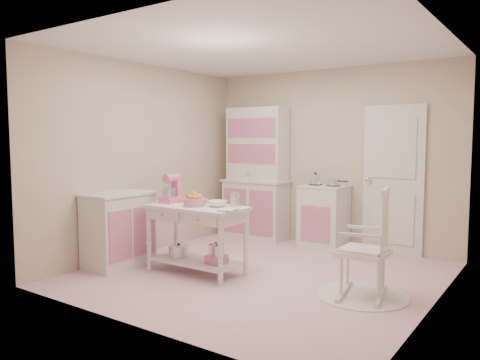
% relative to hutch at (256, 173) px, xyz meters
% --- Properties ---
extents(room_shell, '(3.84, 3.84, 2.62)m').
position_rel_hutch_xyz_m(room_shell, '(1.15, -1.66, 0.61)').
color(room_shell, pink).
rests_on(room_shell, ground).
extents(door, '(0.82, 0.05, 2.04)m').
position_rel_hutch_xyz_m(door, '(2.10, 0.21, -0.02)').
color(door, white).
rests_on(door, ground).
extents(hutch, '(1.06, 0.50, 2.08)m').
position_rel_hutch_xyz_m(hutch, '(0.00, 0.00, 0.00)').
color(hutch, white).
rests_on(hutch, ground).
extents(stove, '(0.62, 0.57, 0.92)m').
position_rel_hutch_xyz_m(stove, '(1.20, -0.05, -0.58)').
color(stove, white).
rests_on(stove, ground).
extents(base_cabinet, '(0.54, 0.84, 0.92)m').
position_rel_hutch_xyz_m(base_cabinet, '(-0.48, -2.38, -0.58)').
color(base_cabinet, white).
rests_on(base_cabinet, ground).
extents(lace_rug, '(0.92, 0.92, 0.01)m').
position_rel_hutch_xyz_m(lace_rug, '(2.39, -1.73, -1.03)').
color(lace_rug, white).
rests_on(lace_rug, ground).
extents(rocking_chair, '(0.61, 0.80, 1.10)m').
position_rel_hutch_xyz_m(rocking_chair, '(2.39, -1.73, -0.49)').
color(rocking_chair, white).
rests_on(rocking_chair, ground).
extents(work_table, '(1.20, 0.60, 0.80)m').
position_rel_hutch_xyz_m(work_table, '(0.49, -2.04, -0.64)').
color(work_table, white).
rests_on(work_table, ground).
extents(stand_mixer, '(0.21, 0.29, 0.34)m').
position_rel_hutch_xyz_m(stand_mixer, '(0.07, -2.02, -0.07)').
color(stand_mixer, '#E25F91').
rests_on(stand_mixer, work_table).
extents(cookie_tray, '(0.34, 0.24, 0.02)m').
position_rel_hutch_xyz_m(cookie_tray, '(0.34, -1.86, -0.23)').
color(cookie_tray, silver).
rests_on(cookie_tray, work_table).
extents(bread_basket, '(0.25, 0.25, 0.09)m').
position_rel_hutch_xyz_m(bread_basket, '(0.51, -2.09, -0.19)').
color(bread_basket, '#C37091').
rests_on(bread_basket, work_table).
extents(mixing_bowl, '(0.22, 0.22, 0.07)m').
position_rel_hutch_xyz_m(mixing_bowl, '(0.75, -1.96, -0.20)').
color(mixing_bowl, white).
rests_on(mixing_bowl, work_table).
extents(metal_pitcher, '(0.10, 0.10, 0.17)m').
position_rel_hutch_xyz_m(metal_pitcher, '(0.93, -1.88, -0.16)').
color(metal_pitcher, silver).
rests_on(metal_pitcher, work_table).
extents(recipe_book, '(0.24, 0.28, 0.02)m').
position_rel_hutch_xyz_m(recipe_book, '(0.94, -2.16, -0.23)').
color(recipe_book, white).
rests_on(recipe_book, work_table).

